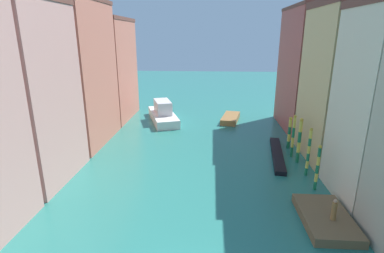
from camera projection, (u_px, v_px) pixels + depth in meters
The scene contains 16 objects.
ground_plane at pixel (200, 139), 39.12m from camera, with size 154.00×154.00×0.00m, color #28756B.
building_left_1 at pixel (25, 92), 26.14m from camera, with size 6.67×8.85×16.39m.
building_left_2 at pixel (76, 73), 35.93m from camera, with size 6.67×11.29×17.18m.
building_left_3 at pixel (108, 70), 47.09m from camera, with size 6.67×11.27×15.61m.
building_right_2 at pixel (344, 84), 30.86m from camera, with size 6.67×9.48×16.43m.
building_right_3 at pixel (310, 70), 41.50m from camera, with size 6.67×12.24×16.83m.
waterfront_dock at pixel (325, 218), 21.59m from camera, with size 3.36×5.73×0.65m.
person_on_dock at pixel (334, 210), 20.70m from camera, with size 0.36×0.36×1.58m.
mooring_pole_0 at pixel (317, 167), 25.66m from camera, with size 0.29×0.29×4.17m.
mooring_pole_1 at pixel (309, 152), 28.27m from camera, with size 0.30×0.30×4.80m.
mooring_pole_2 at pixel (299, 140), 31.22m from camera, with size 0.38×0.38×4.88m.
mooring_pole_3 at pixel (293, 136), 32.71m from camera, with size 0.33×0.33×4.81m.
mooring_pole_4 at pixel (289, 132), 35.37m from camera, with size 0.39×0.39×3.89m.
vaporetto_white at pixel (163, 114), 47.03m from camera, with size 6.46×10.83×3.27m.
gondola_black at pixel (277, 154), 33.47m from camera, with size 2.46×10.25×0.46m.
motorboat_0 at pixel (230, 118), 47.28m from camera, with size 3.47×6.55×0.85m.
Camera 1 is at (1.37, -12.42, 13.00)m, focal length 27.93 mm.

